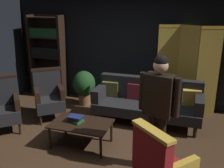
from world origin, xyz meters
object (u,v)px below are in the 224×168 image
at_px(folding_screen, 187,69).
at_px(velvet_couch, 148,100).
at_px(coffee_table, 81,125).
at_px(book_black_cloth, 75,119).
at_px(book_green_cloth, 76,121).
at_px(armchair_gilt_accent, 161,168).
at_px(book_navy_cloth, 75,117).
at_px(armchair_wing_left, 49,96).
at_px(potted_plant, 84,85).
at_px(bookshelf, 48,54).
at_px(armchair_wing_right, 4,106).
at_px(standing_figure, 158,104).

relative_size(folding_screen, velvet_couch, 0.90).
relative_size(coffee_table, book_black_cloth, 5.32).
height_order(coffee_table, book_green_cloth, book_green_cloth).
relative_size(coffee_table, armchair_gilt_accent, 0.96).
bearing_deg(book_navy_cloth, book_green_cloth, 0.00).
xyz_separation_m(armchair_wing_left, potted_plant, (0.40, 0.90, -0.02)).
bearing_deg(book_black_cloth, armchair_wing_left, 141.15).
xyz_separation_m(bookshelf, armchair_wing_left, (0.71, -1.20, -0.60)).
distance_m(armchair_wing_left, potted_plant, 0.98).
height_order(velvet_couch, potted_plant, velvet_couch).
bearing_deg(potted_plant, armchair_wing_right, -119.45).
xyz_separation_m(armchair_wing_left, standing_figure, (2.38, -1.04, 0.54)).
bearing_deg(standing_figure, armchair_wing_right, 174.01).
bearing_deg(book_green_cloth, coffee_table, -7.23).
distance_m(folding_screen, book_green_cloth, 2.67).
bearing_deg(bookshelf, armchair_gilt_accent, -41.88).
height_order(bookshelf, potted_plant, bookshelf).
distance_m(standing_figure, potted_plant, 2.83).
xyz_separation_m(armchair_wing_right, potted_plant, (0.92, 1.63, -0.02)).
bearing_deg(book_black_cloth, coffee_table, -7.23).
height_order(folding_screen, armchair_wing_left, folding_screen).
relative_size(armchair_wing_left, standing_figure, 0.61).
distance_m(armchair_wing_right, book_green_cloth, 1.51).
bearing_deg(bookshelf, armchair_wing_right, -84.54).
relative_size(folding_screen, armchair_wing_left, 1.83).
distance_m(armchair_gilt_accent, book_green_cloth, 1.81).
relative_size(bookshelf, book_navy_cloth, 8.67).
relative_size(armchair_wing_left, book_navy_cloth, 4.40).
xyz_separation_m(coffee_table, armchair_gilt_accent, (1.45, -0.91, 0.12)).
distance_m(armchair_wing_right, book_black_cloth, 1.51).
bearing_deg(book_black_cloth, velvet_couch, 51.47).
bearing_deg(book_navy_cloth, potted_plant, 109.20).
relative_size(book_green_cloth, book_navy_cloth, 1.02).
relative_size(coffee_table, book_green_cloth, 4.13).
bearing_deg(armchair_wing_right, bookshelf, 95.46).
distance_m(bookshelf, standing_figure, 3.83).
height_order(bookshelf, velvet_couch, bookshelf).
relative_size(book_green_cloth, book_black_cloth, 1.29).
distance_m(folding_screen, bookshelf, 3.39).
distance_m(bookshelf, potted_plant, 1.30).
xyz_separation_m(folding_screen, armchair_wing_right, (-3.20, -1.93, -0.50)).
xyz_separation_m(velvet_couch, armchair_wing_right, (-2.51, -1.20, 0.03)).
xyz_separation_m(folding_screen, book_navy_cloth, (-1.69, -1.99, -0.47)).
distance_m(coffee_table, potted_plant, 1.84).
xyz_separation_m(armchair_gilt_accent, book_green_cloth, (-1.56, 0.92, -0.05)).
height_order(standing_figure, potted_plant, standing_figure).
relative_size(bookshelf, book_black_cloth, 10.91).
distance_m(coffee_table, book_navy_cloth, 0.17).
relative_size(folding_screen, potted_plant, 2.31).
bearing_deg(folding_screen, armchair_wing_right, -148.88).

